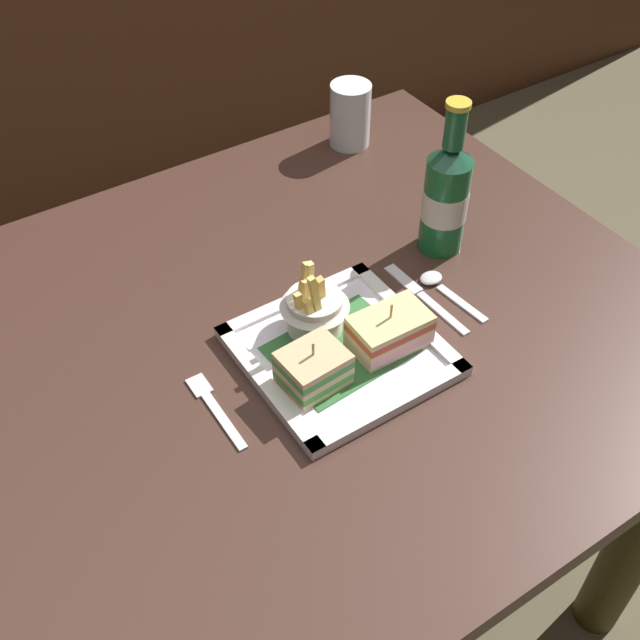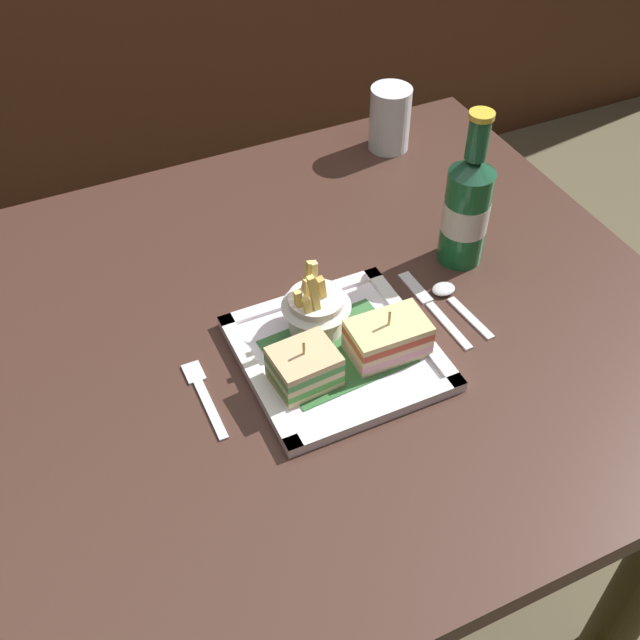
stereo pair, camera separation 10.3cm
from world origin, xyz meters
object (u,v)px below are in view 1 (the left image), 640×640
square_plate (340,352)px  sandwich_half_right (389,331)px  dining_table (303,400)px  knife (423,296)px  beer_bottle (446,196)px  sandwich_half_left (313,368)px  fork (214,406)px  fries_cup (314,307)px  water_glass (350,118)px  spoon (439,284)px

square_plate → sandwich_half_right: bearing=-24.5°
dining_table → knife: knife is taller
beer_bottle → sandwich_half_left: bearing=-157.2°
fork → fries_cup: bearing=12.4°
sandwich_half_right → knife: sandwich_half_right is taller
knife → square_plate: bearing=-170.0°
sandwich_half_left → water_glass: 0.58m
beer_bottle → water_glass: size_ratio=2.15×
square_plate → beer_bottle: 0.29m
dining_table → sandwich_half_left: (-0.04, -0.10, 0.20)m
square_plate → water_glass: (0.31, 0.42, 0.04)m
sandwich_half_right → water_glass: (0.25, 0.45, 0.02)m
square_plate → sandwich_half_right: sandwich_half_right is taller
sandwich_half_right → spoon: sandwich_half_right is taller
fork → water_glass: bearing=39.8°
sandwich_half_left → fries_cup: fries_cup is taller
beer_bottle → square_plate: bearing=-157.6°
sandwich_half_left → sandwich_half_right: (0.12, -0.00, 0.00)m
knife → sandwich_half_right: bearing=-151.8°
dining_table → knife: (0.18, -0.04, 0.16)m
dining_table → sandwich_half_right: 0.23m
fork → square_plate: bearing=-4.1°
sandwich_half_left → fork: 0.13m
fork → spoon: (0.38, 0.02, 0.00)m
square_plate → beer_bottle: size_ratio=1.01×
sandwich_half_right → fries_cup: (-0.07, 0.08, 0.02)m
fries_cup → fork: bearing=-167.6°
knife → fork: bearing=-177.4°
beer_bottle → water_glass: (0.05, 0.32, -0.04)m
fries_cup → knife: (0.17, -0.02, -0.05)m
fries_cup → beer_bottle: (0.27, 0.05, 0.04)m
spoon → water_glass: bearing=74.0°
sandwich_half_right → fries_cup: 0.11m
fries_cup → spoon: 0.21m
square_plate → fork: (-0.18, 0.01, -0.01)m
sandwich_half_left → beer_bottle: bearing=22.8°
sandwich_half_right → fork: 0.25m
dining_table → square_plate: 0.18m
square_plate → fork: bearing=175.9°
water_glass → dining_table: bearing=-132.8°
dining_table → knife: 0.25m
fries_cup → fork: (-0.18, -0.04, -0.05)m
sandwich_half_left → knife: bearing=14.1°
square_plate → fries_cup: (-0.01, 0.05, 0.04)m
water_glass → spoon: (-0.11, -0.39, -0.05)m
sandwich_half_right → knife: 0.12m
spoon → fork: bearing=-177.1°
square_plate → sandwich_half_right: 0.07m
sandwich_half_right → spoon: (0.14, 0.06, -0.03)m
beer_bottle → fries_cup: bearing=-168.4°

